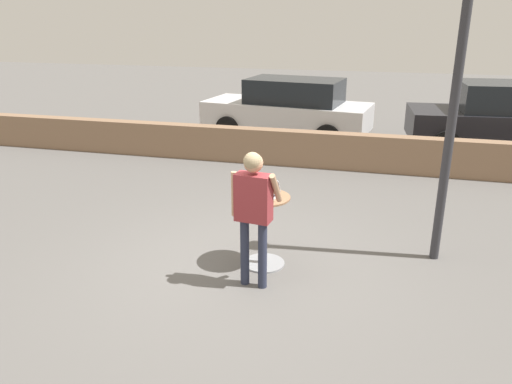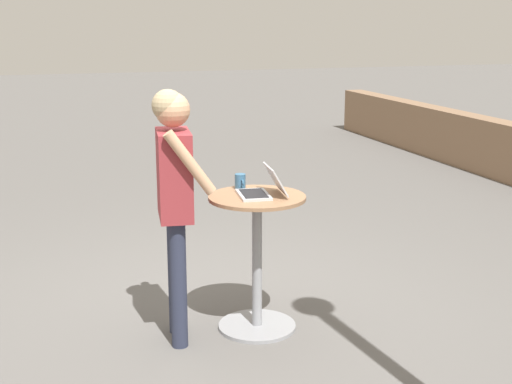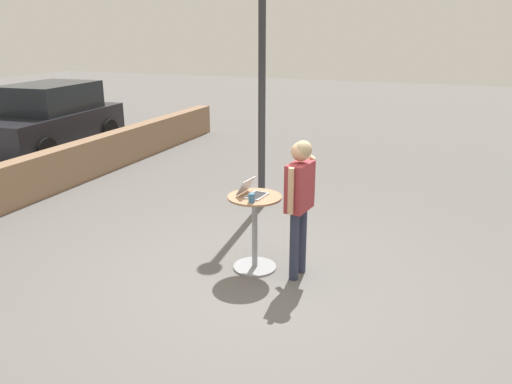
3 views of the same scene
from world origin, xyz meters
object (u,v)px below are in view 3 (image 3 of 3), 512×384
at_px(coffee_mug, 252,198).
at_px(standing_person, 300,191).
at_px(street_lamp, 262,42).
at_px(laptop, 252,192).
at_px(parked_car_further_down, 49,118).
at_px(cafe_table, 255,227).

relative_size(coffee_mug, standing_person, 0.07).
bearing_deg(standing_person, street_lamp, 30.99).
relative_size(laptop, coffee_mug, 2.98).
bearing_deg(laptop, parked_car_further_down, 60.04).
xyz_separation_m(cafe_table, parked_car_further_down, (4.07, 7.08, 0.28)).
bearing_deg(parked_car_further_down, coffee_mug, -121.04).
bearing_deg(parked_car_further_down, laptop, -119.96).
xyz_separation_m(cafe_table, street_lamp, (2.24, 0.77, 2.18)).
height_order(laptop, coffee_mug, laptop).
height_order(coffee_mug, standing_person, standing_person).
xyz_separation_m(cafe_table, coffee_mug, (-0.22, -0.05, 0.47)).
distance_m(coffee_mug, street_lamp, 3.11).
bearing_deg(coffee_mug, laptop, 20.51).
distance_m(cafe_table, standing_person, 0.79).
bearing_deg(laptop, street_lamp, 18.27).
height_order(laptop, standing_person, standing_person).
relative_size(standing_person, parked_car_further_down, 0.42).
relative_size(coffee_mug, parked_car_further_down, 0.03).
bearing_deg(parked_car_further_down, street_lamp, -106.19).
height_order(standing_person, parked_car_further_down, standing_person).
xyz_separation_m(laptop, standing_person, (-0.00, -0.61, 0.08)).
height_order(cafe_table, laptop, laptop).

